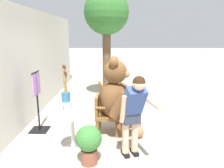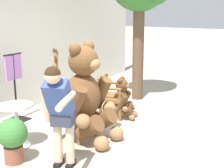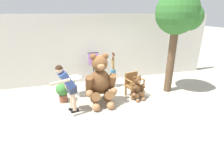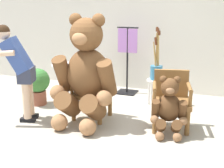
# 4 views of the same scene
# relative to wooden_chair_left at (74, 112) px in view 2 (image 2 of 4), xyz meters

# --- Properties ---
(ground_plane) EXTENTS (60.00, 60.00, 0.00)m
(ground_plane) POSITION_rel_wooden_chair_left_xyz_m (0.64, -0.43, -0.46)
(ground_plane) COLOR #A8A091
(back_wall) EXTENTS (10.00, 0.16, 2.80)m
(back_wall) POSITION_rel_wooden_chair_left_xyz_m (0.64, 1.97, 0.94)
(back_wall) COLOR silver
(back_wall) RESTS_ON ground
(wooden_chair_left) EXTENTS (0.57, 0.53, 0.86)m
(wooden_chair_left) POSITION_rel_wooden_chair_left_xyz_m (0.00, 0.00, 0.00)
(wooden_chair_left) COLOR brown
(wooden_chair_left) RESTS_ON ground
(wooden_chair_right) EXTENTS (0.66, 0.63, 0.86)m
(wooden_chair_right) POSITION_rel_wooden_chair_left_xyz_m (1.27, -0.00, 0.00)
(wooden_chair_right) COLOR brown
(wooden_chair_right) RESTS_ON ground
(teddy_bear_large) EXTENTS (1.02, 0.96, 1.69)m
(teddy_bear_large) POSITION_rel_wooden_chair_left_xyz_m (-0.00, -0.27, 0.37)
(teddy_bear_large) COLOR brown
(teddy_bear_large) RESTS_ON ground
(teddy_bear_small) EXTENTS (0.54, 0.54, 0.86)m
(teddy_bear_small) POSITION_rel_wooden_chair_left_xyz_m (1.29, -0.29, -0.04)
(teddy_bear_small) COLOR brown
(teddy_bear_small) RESTS_ON ground
(person_visitor) EXTENTS (0.74, 0.64, 1.52)m
(person_visitor) POSITION_rel_wooden_chair_left_xyz_m (-1.03, -0.53, 0.45)
(person_visitor) COLOR black
(person_visitor) RESTS_ON ground
(white_stool) EXTENTS (0.34, 0.34, 0.46)m
(white_stool) POSITION_rel_wooden_chair_left_xyz_m (0.80, 1.04, -0.11)
(white_stool) COLOR white
(white_stool) RESTS_ON ground
(brush_bucket) EXTENTS (0.22, 0.22, 0.96)m
(brush_bucket) POSITION_rel_wooden_chair_left_xyz_m (0.80, 1.04, 0.21)
(brush_bucket) COLOR teal
(brush_bucket) RESTS_ON white_stool
(round_side_table) EXTENTS (0.56, 0.56, 0.72)m
(round_side_table) POSITION_rel_wooden_chair_left_xyz_m (-0.79, 0.57, -0.01)
(round_side_table) COLOR white
(round_side_table) RESTS_ON ground
(potted_plant) EXTENTS (0.44, 0.44, 0.68)m
(potted_plant) POSITION_rel_wooden_chair_left_xyz_m (-1.21, 0.22, -0.07)
(potted_plant) COLOR brown
(potted_plant) RESTS_ON ground
(clothing_display_stand) EXTENTS (0.44, 0.40, 1.36)m
(clothing_display_stand) POSITION_rel_wooden_chair_left_xyz_m (0.09, 1.51, 0.26)
(clothing_display_stand) COLOR black
(clothing_display_stand) RESTS_ON ground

